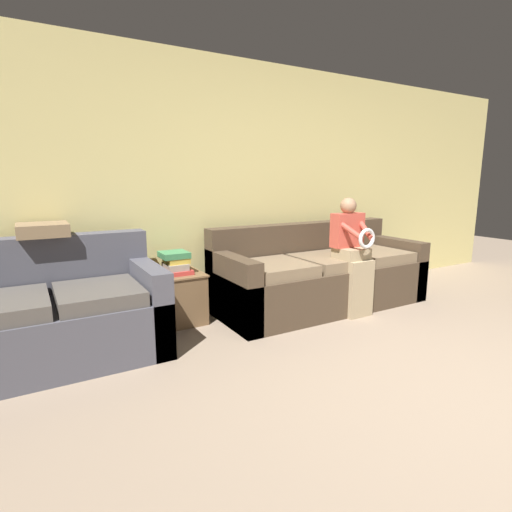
{
  "coord_description": "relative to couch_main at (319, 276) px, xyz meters",
  "views": [
    {
      "loc": [
        -2.37,
        -0.98,
        1.35
      ],
      "look_at": [
        -0.82,
        1.69,
        0.76
      ],
      "focal_mm": 28.0,
      "sensor_mm": 36.0,
      "label": 1
    }
  ],
  "objects": [
    {
      "name": "couch_side",
      "position": [
        -2.57,
        -0.02,
        0.0
      ],
      "size": [
        1.58,
        0.91,
        0.91
      ],
      "color": "#4C4C56",
      "rests_on": "ground_plane"
    },
    {
      "name": "book_stack",
      "position": [
        -1.51,
        0.27,
        0.26
      ],
      "size": [
        0.26,
        0.3,
        0.2
      ],
      "color": "#BC3833",
      "rests_on": "side_shelf"
    },
    {
      "name": "throw_pillow",
      "position": [
        -2.57,
        0.3,
        0.63
      ],
      "size": [
        0.37,
        0.37,
        0.1
      ],
      "color": "#846B4C",
      "rests_on": "couch_side"
    },
    {
      "name": "child_left_seated",
      "position": [
        0.11,
        -0.37,
        0.31
      ],
      "size": [
        0.34,
        0.37,
        1.17
      ],
      "color": "tan",
      "rests_on": "ground_plane"
    },
    {
      "name": "couch_main",
      "position": [
        0.0,
        0.0,
        0.0
      ],
      "size": [
        2.3,
        0.9,
        0.87
      ],
      "color": "#473828",
      "rests_on": "ground_plane"
    },
    {
      "name": "wall_back",
      "position": [
        -0.31,
        0.56,
        0.95
      ],
      "size": [
        7.91,
        0.06,
        2.55
      ],
      "color": "#DBCC7F",
      "rests_on": "ground_plane"
    },
    {
      "name": "side_shelf",
      "position": [
        -1.5,
        0.27,
        -0.07
      ],
      "size": [
        0.47,
        0.48,
        0.48
      ],
      "color": "brown",
      "rests_on": "ground_plane"
    }
  ]
}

